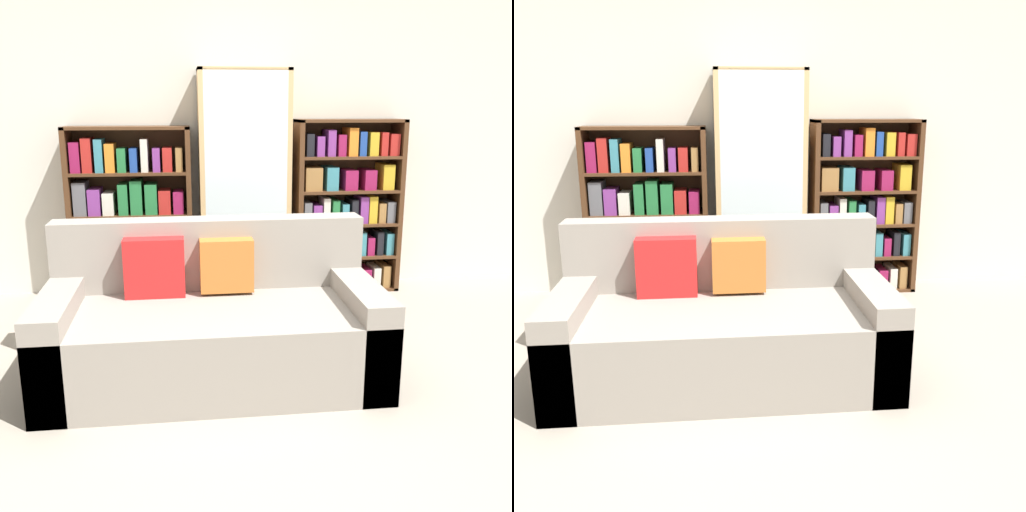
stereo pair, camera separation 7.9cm
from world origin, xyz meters
The scene contains 7 objects.
ground_plane centered at (0.00, 0.00, 0.00)m, with size 16.00×16.00×0.00m, color gray.
wall_back centered at (0.00, 2.31, 1.35)m, with size 7.15×0.06×2.70m.
couch centered at (-0.18, 0.55, 0.31)m, with size 1.93×0.96×0.90m.
bookshelf_left centered at (-0.77, 2.10, 0.67)m, with size 0.99×0.32×1.42m.
display_cabinet centered at (0.17, 2.08, 0.93)m, with size 0.74×0.36×1.86m.
bookshelf_right centered at (1.07, 2.10, 0.71)m, with size 0.91×0.32×1.47m.
wine_bottle centered at (0.49, 1.27, 0.16)m, with size 0.09×0.09×0.39m.
Camera 2 is at (-0.24, -2.64, 1.57)m, focal length 40.00 mm.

